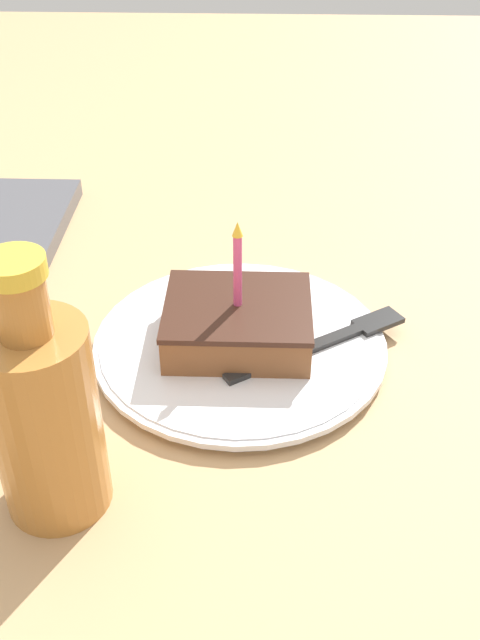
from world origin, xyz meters
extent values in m
cube|color=tan|center=(0.00, 0.00, -0.02)|extent=(2.40, 2.40, 0.04)
cylinder|color=silver|center=(0.00, -0.01, 0.01)|extent=(0.25, 0.25, 0.01)
cylinder|color=silver|center=(0.00, -0.01, 0.01)|extent=(0.26, 0.26, 0.01)
cube|color=brown|center=(0.00, -0.01, 0.03)|extent=(0.11, 0.13, 0.03)
cube|color=#381E14|center=(0.00, -0.01, 0.05)|extent=(0.11, 0.13, 0.01)
cylinder|color=#E04C8C|center=(0.00, -0.01, 0.09)|extent=(0.01, 0.01, 0.07)
cone|color=yellow|center=(0.00, -0.01, 0.13)|extent=(0.01, 0.01, 0.01)
cube|color=#262626|center=(-0.02, -0.06, 0.02)|extent=(0.09, 0.12, 0.00)
cube|color=#262626|center=(0.03, -0.14, 0.02)|extent=(0.04, 0.05, 0.00)
cylinder|color=#B27233|center=(-0.17, 0.11, 0.07)|extent=(0.07, 0.07, 0.15)
cylinder|color=#B27233|center=(-0.17, 0.11, 0.17)|extent=(0.03, 0.03, 0.04)
cylinder|color=gold|center=(-0.17, 0.11, 0.20)|extent=(0.04, 0.04, 0.01)
camera|label=1|loc=(-0.53, -0.03, 0.42)|focal=42.00mm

